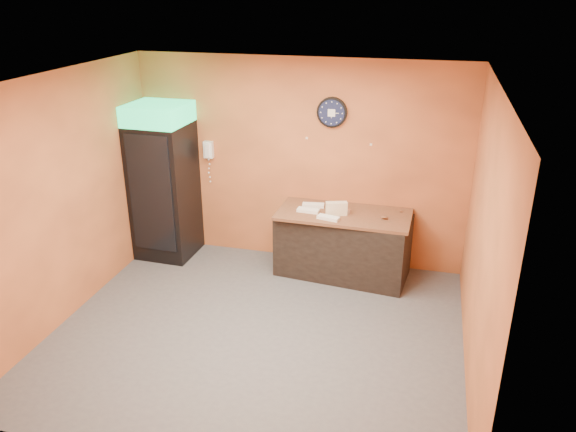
% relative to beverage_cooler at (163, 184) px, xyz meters
% --- Properties ---
extents(floor, '(4.50, 4.50, 0.00)m').
position_rel_beverage_cooler_xyz_m(floor, '(1.85, -1.60, -1.06)').
color(floor, '#47474C').
rests_on(floor, ground).
extents(back_wall, '(4.50, 0.02, 2.80)m').
position_rel_beverage_cooler_xyz_m(back_wall, '(1.85, 0.40, 0.34)').
color(back_wall, '#D7713C').
rests_on(back_wall, floor).
extents(left_wall, '(0.02, 4.00, 2.80)m').
position_rel_beverage_cooler_xyz_m(left_wall, '(-0.40, -1.60, 0.34)').
color(left_wall, '#D7713C').
rests_on(left_wall, floor).
extents(right_wall, '(0.02, 4.00, 2.80)m').
position_rel_beverage_cooler_xyz_m(right_wall, '(4.10, -1.60, 0.34)').
color(right_wall, '#D7713C').
rests_on(right_wall, floor).
extents(ceiling, '(4.50, 4.00, 0.02)m').
position_rel_beverage_cooler_xyz_m(ceiling, '(1.85, -1.60, 1.74)').
color(ceiling, white).
rests_on(ceiling, back_wall).
extents(beverage_cooler, '(0.79, 0.80, 2.18)m').
position_rel_beverage_cooler_xyz_m(beverage_cooler, '(0.00, 0.00, 0.00)').
color(beverage_cooler, black).
rests_on(beverage_cooler, floor).
extents(prep_counter, '(1.78, 0.93, 0.85)m').
position_rel_beverage_cooler_xyz_m(prep_counter, '(2.54, 0.02, -0.64)').
color(prep_counter, black).
rests_on(prep_counter, floor).
extents(wall_clock, '(0.39, 0.06, 0.39)m').
position_rel_beverage_cooler_xyz_m(wall_clock, '(2.28, 0.37, 1.05)').
color(wall_clock, black).
rests_on(wall_clock, back_wall).
extents(wall_phone, '(0.13, 0.11, 0.24)m').
position_rel_beverage_cooler_xyz_m(wall_phone, '(0.56, 0.35, 0.44)').
color(wall_phone, white).
rests_on(wall_phone, back_wall).
extents(butcher_paper, '(1.73, 0.89, 0.04)m').
position_rel_beverage_cooler_xyz_m(butcher_paper, '(2.54, 0.02, -0.19)').
color(butcher_paper, brown).
rests_on(butcher_paper, prep_counter).
extents(sub_roll_stack, '(0.29, 0.17, 0.17)m').
position_rel_beverage_cooler_xyz_m(sub_roll_stack, '(2.46, -0.08, -0.08)').
color(sub_roll_stack, beige).
rests_on(sub_roll_stack, butcher_paper).
extents(wrapped_sandwich_left, '(0.29, 0.13, 0.04)m').
position_rel_beverage_cooler_xyz_m(wrapped_sandwich_left, '(2.08, -0.07, -0.15)').
color(wrapped_sandwich_left, white).
rests_on(wrapped_sandwich_left, butcher_paper).
extents(wrapped_sandwich_mid, '(0.29, 0.17, 0.04)m').
position_rel_beverage_cooler_xyz_m(wrapped_sandwich_mid, '(2.38, -0.25, -0.15)').
color(wrapped_sandwich_mid, white).
rests_on(wrapped_sandwich_mid, butcher_paper).
extents(wrapped_sandwich_right, '(0.30, 0.15, 0.04)m').
position_rel_beverage_cooler_xyz_m(wrapped_sandwich_right, '(2.11, 0.12, -0.15)').
color(wrapped_sandwich_right, white).
rests_on(wrapped_sandwich_right, butcher_paper).
extents(kitchen_tool, '(0.06, 0.06, 0.06)m').
position_rel_beverage_cooler_xyz_m(kitchen_tool, '(2.60, -0.01, -0.14)').
color(kitchen_tool, silver).
rests_on(kitchen_tool, butcher_paper).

